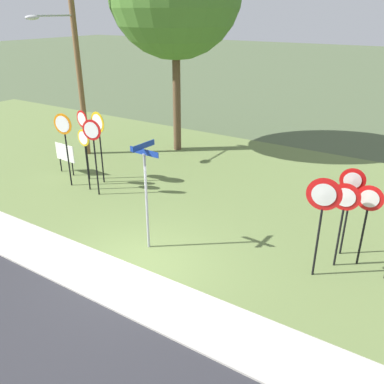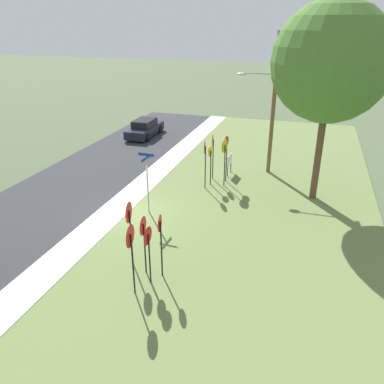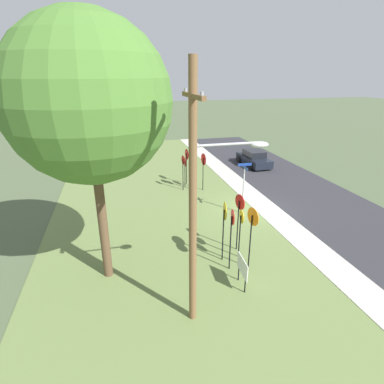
% 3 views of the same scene
% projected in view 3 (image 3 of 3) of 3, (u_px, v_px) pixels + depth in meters
% --- Properties ---
extents(ground_plane, '(160.00, 160.00, 0.00)m').
position_uv_depth(ground_plane, '(254.00, 209.00, 19.09)').
color(ground_plane, '#4C5B3D').
extents(road_asphalt, '(44.00, 6.40, 0.01)m').
position_uv_depth(road_asphalt, '(321.00, 202.00, 20.18)').
color(road_asphalt, '#2D2D33').
rests_on(road_asphalt, ground_plane).
extents(sidewalk_strip, '(44.00, 1.60, 0.06)m').
position_uv_depth(sidewalk_strip, '(266.00, 208.00, 19.26)').
color(sidewalk_strip, '#BCB7AD').
rests_on(sidewalk_strip, ground_plane).
extents(grass_median, '(44.00, 12.00, 0.04)m').
position_uv_depth(grass_median, '(158.00, 220.00, 17.72)').
color(grass_median, olive).
rests_on(grass_median, ground_plane).
extents(stop_sign_near_left, '(0.77, 0.16, 2.79)m').
position_uv_depth(stop_sign_near_left, '(224.00, 218.00, 13.16)').
color(stop_sign_near_left, black).
rests_on(stop_sign_near_left, grass_median).
extents(stop_sign_near_right, '(0.71, 0.17, 2.80)m').
position_uv_depth(stop_sign_near_right, '(239.00, 210.00, 13.99)').
color(stop_sign_near_right, black).
rests_on(stop_sign_near_right, grass_median).
extents(stop_sign_far_left, '(0.61, 0.11, 2.32)m').
position_uv_depth(stop_sign_far_left, '(241.00, 224.00, 13.53)').
color(stop_sign_far_left, black).
rests_on(stop_sign_far_left, grass_median).
extents(stop_sign_far_center, '(0.76, 0.15, 2.81)m').
position_uv_depth(stop_sign_far_center, '(252.00, 225.00, 12.60)').
color(stop_sign_far_center, black).
rests_on(stop_sign_far_center, grass_median).
extents(stop_sign_far_right, '(0.64, 0.13, 2.77)m').
position_uv_depth(stop_sign_far_right, '(232.00, 227.00, 12.54)').
color(stop_sign_far_right, black).
rests_on(stop_sign_far_right, grass_median).
extents(yield_sign_near_left, '(0.65, 0.13, 2.54)m').
position_uv_depth(yield_sign_near_left, '(183.00, 165.00, 21.54)').
color(yield_sign_near_left, black).
rests_on(yield_sign_near_left, grass_median).
extents(yield_sign_near_right, '(0.72, 0.12, 2.36)m').
position_uv_depth(yield_sign_near_right, '(192.00, 166.00, 21.74)').
color(yield_sign_near_right, black).
rests_on(yield_sign_near_right, grass_median).
extents(yield_sign_far_left, '(0.68, 0.10, 2.28)m').
position_uv_depth(yield_sign_far_left, '(185.00, 165.00, 22.12)').
color(yield_sign_far_left, black).
rests_on(yield_sign_far_left, grass_median).
extents(yield_sign_far_right, '(0.81, 0.12, 2.69)m').
position_uv_depth(yield_sign_far_right, '(187.00, 158.00, 22.73)').
color(yield_sign_far_right, black).
rests_on(yield_sign_far_right, grass_median).
extents(yield_sign_center, '(0.82, 0.16, 2.68)m').
position_uv_depth(yield_sign_center, '(204.00, 163.00, 21.49)').
color(yield_sign_center, black).
rests_on(yield_sign_center, grass_median).
extents(street_name_post, '(0.96, 0.82, 3.09)m').
position_uv_depth(street_name_post, '(244.00, 184.00, 17.88)').
color(street_name_post, '#9EA0A8').
rests_on(street_name_post, grass_median).
extents(utility_pole, '(2.10, 2.40, 8.30)m').
position_uv_depth(utility_pole, '(198.00, 196.00, 9.03)').
color(utility_pole, brown).
rests_on(utility_pole, grass_median).
extents(notice_board, '(1.10, 0.10, 1.25)m').
position_uv_depth(notice_board, '(242.00, 268.00, 11.87)').
color(notice_board, black).
rests_on(notice_board, grass_median).
extents(oak_tree_left, '(5.69, 5.69, 9.83)m').
position_uv_depth(oak_tree_left, '(89.00, 101.00, 10.35)').
color(oak_tree_left, brown).
rests_on(oak_tree_left, grass_median).
extents(parked_sedan_distant, '(4.17, 2.00, 1.39)m').
position_uv_depth(parked_sedan_distant, '(254.00, 158.00, 28.00)').
color(parked_sedan_distant, black).
rests_on(parked_sedan_distant, road_asphalt).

